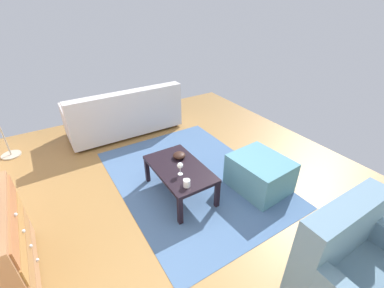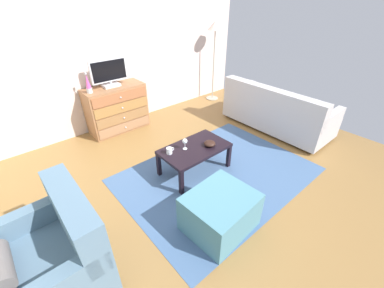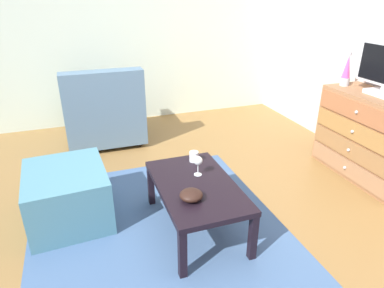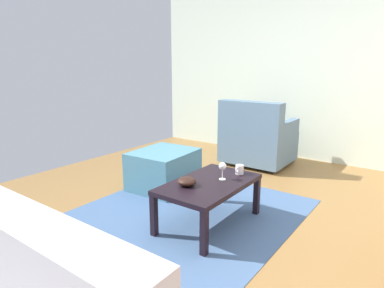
{
  "view_description": "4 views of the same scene",
  "coord_description": "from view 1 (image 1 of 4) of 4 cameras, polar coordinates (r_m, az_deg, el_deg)",
  "views": [
    {
      "loc": [
        -2.21,
        1.3,
        2.22
      ],
      "look_at": [
        -0.13,
        -0.0,
        0.77
      ],
      "focal_mm": 24.18,
      "sensor_mm": 36.0,
      "label": 1
    },
    {
      "loc": [
        -1.82,
        -1.99,
        2.2
      ],
      "look_at": [
        -0.19,
        -0.09,
        0.62
      ],
      "focal_mm": 22.65,
      "sensor_mm": 36.0,
      "label": 2
    },
    {
      "loc": [
        2.04,
        -0.65,
        1.69
      ],
      "look_at": [
        -0.17,
        0.12,
        0.63
      ],
      "focal_mm": 31.73,
      "sensor_mm": 36.0,
      "label": 3
    },
    {
      "loc": [
        2.28,
        1.57,
        1.38
      ],
      "look_at": [
        0.22,
        0.05,
        0.77
      ],
      "focal_mm": 30.9,
      "sensor_mm": 36.0,
      "label": 4
    }
  ],
  "objects": [
    {
      "name": "ground_plane",
      "position": [
        3.41,
        -1.17,
        -10.6
      ],
      "size": [
        5.83,
        5.01,
        0.05
      ],
      "primitive_type": "cube",
      "color": "olive"
    },
    {
      "name": "area_rug",
      "position": [
        3.6,
        -0.08,
        -7.37
      ],
      "size": [
        2.6,
        1.9,
        0.01
      ],
      "primitive_type": "cube",
      "color": "#3F5C84",
      "rests_on": "ground_plane"
    },
    {
      "name": "coffee_table",
      "position": [
        3.16,
        -2.76,
        -5.87
      ],
      "size": [
        0.94,
        0.56,
        0.4
      ],
      "color": "black",
      "rests_on": "ground_plane"
    },
    {
      "name": "wine_glass",
      "position": [
        2.95,
        -2.65,
        -4.85
      ],
      "size": [
        0.07,
        0.07,
        0.16
      ],
      "color": "silver",
      "rests_on": "coffee_table"
    },
    {
      "name": "mug",
      "position": [
        2.82,
        -1.2,
        -8.59
      ],
      "size": [
        0.11,
        0.08,
        0.08
      ],
      "color": "silver",
      "rests_on": "coffee_table"
    },
    {
      "name": "bowl_decorative",
      "position": [
        3.28,
        -2.84,
        -2.5
      ],
      "size": [
        0.16,
        0.16,
        0.07
      ],
      "primitive_type": "ellipsoid",
      "color": "black",
      "rests_on": "coffee_table"
    },
    {
      "name": "couch_large",
      "position": [
        4.77,
        -14.69,
        6.11
      ],
      "size": [
        0.85,
        1.93,
        0.83
      ],
      "color": "#332319",
      "rests_on": "ground_plane"
    },
    {
      "name": "armchair",
      "position": [
        2.52,
        33.22,
        -23.61
      ],
      "size": [
        0.8,
        0.88,
        0.92
      ],
      "color": "#332319",
      "rests_on": "ground_plane"
    },
    {
      "name": "ottoman",
      "position": [
        3.43,
        14.68,
        -6.35
      ],
      "size": [
        0.74,
        0.64,
        0.44
      ],
      "primitive_type": "cube",
      "rotation": [
        0.0,
        0.0,
        0.06
      ],
      "color": "teal",
      "rests_on": "ground_plane"
    }
  ]
}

